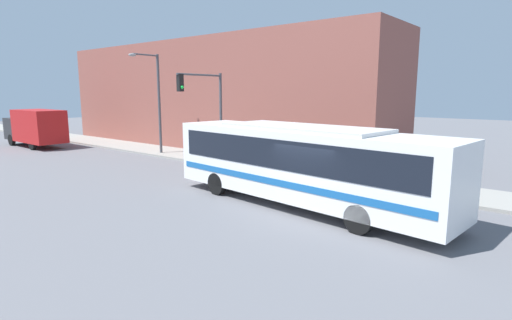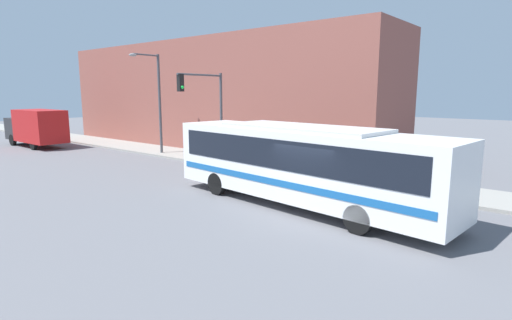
{
  "view_description": "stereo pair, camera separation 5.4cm",
  "coord_description": "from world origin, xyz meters",
  "px_view_note": "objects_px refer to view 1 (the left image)",
  "views": [
    {
      "loc": [
        -11.65,
        -7.03,
        4.26
      ],
      "look_at": [
        1.79,
        3.93,
        1.31
      ],
      "focal_mm": 28.0,
      "sensor_mm": 36.0,
      "label": 1
    },
    {
      "loc": [
        -11.61,
        -7.07,
        4.26
      ],
      "look_at": [
        1.79,
        3.93,
        1.31
      ],
      "focal_mm": 28.0,
      "sensor_mm": 36.0,
      "label": 2
    }
  ],
  "objects_px": {
    "city_bus": "(301,160)",
    "street_lamp": "(155,95)",
    "fire_hydrant": "(297,167)",
    "pedestrian_mid_block": "(244,147)",
    "delivery_truck": "(35,127)",
    "traffic_light_pole": "(207,102)",
    "parking_meter": "(235,149)",
    "pedestrian_near_corner": "(240,148)"
  },
  "relations": [
    {
      "from": "fire_hydrant",
      "to": "pedestrian_mid_block",
      "type": "xyz_separation_m",
      "value": [
        1.69,
        5.02,
        0.46
      ]
    },
    {
      "from": "pedestrian_near_corner",
      "to": "pedestrian_mid_block",
      "type": "relative_size",
      "value": 1.01
    },
    {
      "from": "street_lamp",
      "to": "city_bus",
      "type": "bearing_deg",
      "value": -106.49
    },
    {
      "from": "city_bus",
      "to": "traffic_light_pole",
      "type": "xyz_separation_m",
      "value": [
        3.33,
        8.48,
        1.97
      ]
    },
    {
      "from": "city_bus",
      "to": "parking_meter",
      "type": "distance_m",
      "value": 8.45
    },
    {
      "from": "street_lamp",
      "to": "fire_hydrant",
      "type": "bearing_deg",
      "value": -89.72
    },
    {
      "from": "parking_meter",
      "to": "city_bus",
      "type": "bearing_deg",
      "value": -120.81
    },
    {
      "from": "city_bus",
      "to": "street_lamp",
      "type": "distance_m",
      "value": 15.18
    },
    {
      "from": "pedestrian_near_corner",
      "to": "pedestrian_mid_block",
      "type": "height_order",
      "value": "pedestrian_near_corner"
    },
    {
      "from": "parking_meter",
      "to": "street_lamp",
      "type": "bearing_deg",
      "value": 90.44
    },
    {
      "from": "parking_meter",
      "to": "street_lamp",
      "type": "height_order",
      "value": "street_lamp"
    },
    {
      "from": "city_bus",
      "to": "street_lamp",
      "type": "bearing_deg",
      "value": 79.22
    },
    {
      "from": "traffic_light_pole",
      "to": "pedestrian_mid_block",
      "type": "xyz_separation_m",
      "value": [
        2.67,
        -0.46,
        -2.77
      ]
    },
    {
      "from": "traffic_light_pole",
      "to": "street_lamp",
      "type": "height_order",
      "value": "street_lamp"
    },
    {
      "from": "city_bus",
      "to": "fire_hydrant",
      "type": "height_order",
      "value": "city_bus"
    },
    {
      "from": "delivery_truck",
      "to": "fire_hydrant",
      "type": "height_order",
      "value": "delivery_truck"
    },
    {
      "from": "city_bus",
      "to": "fire_hydrant",
      "type": "relative_size",
      "value": 16.42
    },
    {
      "from": "traffic_light_pole",
      "to": "pedestrian_near_corner",
      "type": "xyz_separation_m",
      "value": [
        2.12,
        -0.61,
        -2.76
      ]
    },
    {
      "from": "city_bus",
      "to": "traffic_light_pole",
      "type": "relative_size",
      "value": 2.25
    },
    {
      "from": "city_bus",
      "to": "delivery_truck",
      "type": "height_order",
      "value": "city_bus"
    },
    {
      "from": "traffic_light_pole",
      "to": "delivery_truck",
      "type": "bearing_deg",
      "value": 98.42
    },
    {
      "from": "city_bus",
      "to": "pedestrian_near_corner",
      "type": "bearing_deg",
      "value": 61.03
    },
    {
      "from": "delivery_truck",
      "to": "traffic_light_pole",
      "type": "height_order",
      "value": "traffic_light_pole"
    },
    {
      "from": "parking_meter",
      "to": "pedestrian_mid_block",
      "type": "bearing_deg",
      "value": 25.16
    },
    {
      "from": "delivery_truck",
      "to": "fire_hydrant",
      "type": "xyz_separation_m",
      "value": [
        3.47,
        -22.27,
        -1.1
      ]
    },
    {
      "from": "street_lamp",
      "to": "delivery_truck",
      "type": "bearing_deg",
      "value": 107.4
    },
    {
      "from": "delivery_truck",
      "to": "street_lamp",
      "type": "xyz_separation_m",
      "value": [
        3.41,
        -10.89,
        2.49
      ]
    },
    {
      "from": "city_bus",
      "to": "parking_meter",
      "type": "height_order",
      "value": "city_bus"
    },
    {
      "from": "traffic_light_pole",
      "to": "pedestrian_mid_block",
      "type": "relative_size",
      "value": 3.24
    },
    {
      "from": "fire_hydrant",
      "to": "pedestrian_mid_block",
      "type": "relative_size",
      "value": 0.44
    },
    {
      "from": "city_bus",
      "to": "pedestrian_mid_block",
      "type": "height_order",
      "value": "city_bus"
    },
    {
      "from": "traffic_light_pole",
      "to": "pedestrian_near_corner",
      "type": "distance_m",
      "value": 3.53
    },
    {
      "from": "delivery_truck",
      "to": "street_lamp",
      "type": "distance_m",
      "value": 11.68
    },
    {
      "from": "fire_hydrant",
      "to": "street_lamp",
      "type": "distance_m",
      "value": 11.93
    },
    {
      "from": "city_bus",
      "to": "pedestrian_mid_block",
      "type": "distance_m",
      "value": 10.05
    },
    {
      "from": "fire_hydrant",
      "to": "pedestrian_mid_block",
      "type": "bearing_deg",
      "value": 71.44
    },
    {
      "from": "fire_hydrant",
      "to": "parking_meter",
      "type": "relative_size",
      "value": 0.54
    },
    {
      "from": "delivery_truck",
      "to": "traffic_light_pole",
      "type": "relative_size",
      "value": 1.3
    },
    {
      "from": "delivery_truck",
      "to": "traffic_light_pole",
      "type": "distance_m",
      "value": 17.1
    },
    {
      "from": "delivery_truck",
      "to": "pedestrian_mid_block",
      "type": "height_order",
      "value": "delivery_truck"
    },
    {
      "from": "delivery_truck",
      "to": "parking_meter",
      "type": "xyz_separation_m",
      "value": [
        3.47,
        -18.04,
        -0.56
      ]
    },
    {
      "from": "delivery_truck",
      "to": "fire_hydrant",
      "type": "bearing_deg",
      "value": -81.15
    }
  ]
}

